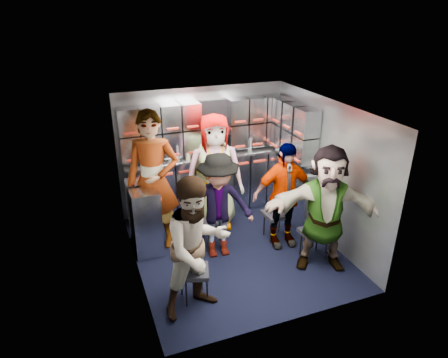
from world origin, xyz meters
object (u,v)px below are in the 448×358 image
object	(u,v)px
attendant_arc_e	(326,209)
attendant_arc_a	(197,248)
jump_seat_mid_right	(276,215)
attendant_standing	(153,182)
jump_seat_mid_left	(214,226)
attendant_arc_c	(214,172)
attendant_arc_d	(283,196)
jump_seat_center	(211,198)
jump_seat_near_right	(315,234)
attendant_arc_b	(218,206)
jump_seat_near_left	(194,273)

from	to	relation	value
attendant_arc_e	attendant_arc_a	bearing A→B (deg)	-148.23
jump_seat_mid_right	attendant_standing	xyz separation A→B (m)	(-1.72, 0.46, 0.64)
attendant_arc_a	jump_seat_mid_left	bearing A→B (deg)	49.51
jump_seat_mid_right	attendant_arc_c	world-z (taller)	attendant_arc_c
attendant_arc_a	attendant_arc_d	xyz separation A→B (m)	(1.56, 0.89, -0.05)
attendant_arc_d	jump_seat_center	bearing A→B (deg)	129.54
jump_seat_near_right	attendant_arc_b	size ratio (longest dim) A/B	0.28
jump_seat_near_left	attendant_arc_b	distance (m)	1.06
jump_seat_center	attendant_arc_b	xyz separation A→B (m)	(-0.23, -0.98, 0.38)
jump_seat_mid_right	attendant_arc_d	xyz separation A→B (m)	(0.00, -0.18, 0.42)
jump_seat_mid_right	attendant_standing	world-z (taller)	attendant_standing
attendant_arc_c	attendant_arc_d	world-z (taller)	attendant_arc_c
jump_seat_near_left	jump_seat_mid_left	bearing A→B (deg)	58.06
jump_seat_near_left	attendant_standing	size ratio (longest dim) A/B	0.21
attendant_standing	attendant_arc_d	world-z (taller)	attendant_standing
attendant_arc_a	attendant_arc_c	distance (m)	1.94
jump_seat_mid_left	attendant_arc_d	distance (m)	1.08
attendant_standing	jump_seat_near_left	bearing A→B (deg)	-61.45
attendant_arc_e	jump_seat_mid_right	bearing A→B (deg)	131.26
jump_seat_near_right	attendant_arc_d	xyz separation A→B (m)	(-0.25, 0.49, 0.41)
jump_seat_mid_right	jump_seat_near_right	xyz separation A→B (m)	(0.25, -0.67, 0.01)
jump_seat_mid_left	attendant_arc_b	bearing A→B (deg)	-90.00
jump_seat_mid_left	attendant_arc_b	world-z (taller)	attendant_arc_b
jump_seat_near_right	attendant_arc_c	distance (m)	1.76
attendant_arc_a	attendant_arc_d	distance (m)	1.80
jump_seat_near_right	attendant_arc_e	size ratio (longest dim) A/B	0.25
attendant_arc_b	attendant_arc_e	bearing A→B (deg)	-24.63
jump_seat_mid_left	attendant_arc_b	distance (m)	0.45
jump_seat_mid_right	attendant_arc_c	distance (m)	1.14
jump_seat_near_left	jump_seat_center	bearing A→B (deg)	64.88
attendant_arc_c	attendant_arc_d	distance (m)	1.14
jump_seat_mid_right	jump_seat_center	bearing A→B (deg)	130.42
attendant_arc_d	attendant_arc_e	distance (m)	0.72
jump_seat_center	attendant_arc_d	xyz separation A→B (m)	(0.73, -1.04, 0.41)
jump_seat_near_left	attendant_arc_e	bearing A→B (deg)	1.45
attendant_arc_b	attendant_arc_e	size ratio (longest dim) A/B	0.89
jump_seat_near_left	jump_seat_mid_right	distance (m)	1.80
attendant_arc_c	attendant_arc_b	bearing A→B (deg)	-95.90
jump_seat_mid_right	attendant_arc_d	size ratio (longest dim) A/B	0.27
jump_seat_center	attendant_arc_a	xyz separation A→B (m)	(-0.82, -1.94, 0.46)
jump_seat_mid_left	jump_seat_center	size ratio (longest dim) A/B	0.95
attendant_arc_a	jump_seat_center	bearing A→B (deg)	54.16
attendant_arc_d	attendant_arc_e	xyz separation A→B (m)	(0.25, -0.67, 0.07)
jump_seat_near_right	attendant_arc_b	xyz separation A→B (m)	(-1.21, 0.55, 0.38)
attendant_standing	attendant_arc_a	bearing A→B (deg)	-62.24
attendant_standing	attendant_arc_e	distance (m)	2.37
jump_seat_near_left	attendant_arc_d	distance (m)	1.77
jump_seat_near_left	attendant_arc_a	world-z (taller)	attendant_arc_a
jump_seat_center	jump_seat_near_right	bearing A→B (deg)	-57.17
jump_seat_near_left	jump_seat_near_right	distance (m)	1.82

